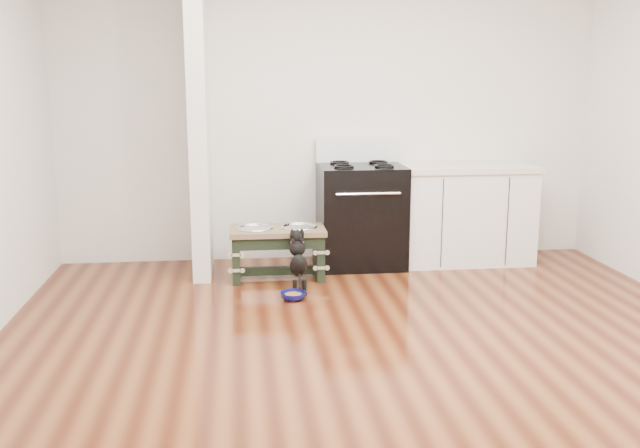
# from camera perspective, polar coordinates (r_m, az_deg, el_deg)

# --- Properties ---
(ground) EXTENTS (5.00, 5.00, 0.00)m
(ground) POSITION_cam_1_polar(r_m,az_deg,el_deg) (4.55, 4.78, -10.39)
(ground) COLOR #451B0C
(ground) RESTS_ON ground
(room_shell) EXTENTS (5.00, 5.00, 5.00)m
(room_shell) POSITION_cam_1_polar(r_m,az_deg,el_deg) (4.21, 5.17, 10.47)
(room_shell) COLOR silver
(room_shell) RESTS_ON ground
(partition_wall) EXTENTS (0.15, 0.80, 2.70)m
(partition_wall) POSITION_cam_1_polar(r_m,az_deg,el_deg) (6.24, -9.66, 8.31)
(partition_wall) COLOR silver
(partition_wall) RESTS_ON ground
(oven_range) EXTENTS (0.76, 0.69, 1.14)m
(oven_range) POSITION_cam_1_polar(r_m,az_deg,el_deg) (6.50, 3.29, 0.83)
(oven_range) COLOR black
(oven_range) RESTS_ON ground
(cabinet_run) EXTENTS (1.24, 0.64, 0.91)m
(cabinet_run) POSITION_cam_1_polar(r_m,az_deg,el_deg) (6.75, 11.48, 0.82)
(cabinet_run) COLOR white
(cabinet_run) RESTS_ON ground
(dog_feeder) EXTENTS (0.81, 0.43, 0.46)m
(dog_feeder) POSITION_cam_1_polar(r_m,az_deg,el_deg) (6.08, -3.41, -1.51)
(dog_feeder) COLOR black
(dog_feeder) RESTS_ON ground
(puppy) EXTENTS (0.14, 0.41, 0.49)m
(puppy) POSITION_cam_1_polar(r_m,az_deg,el_deg) (5.74, -1.77, -2.77)
(puppy) COLOR black
(puppy) RESTS_ON ground
(floor_bowl) EXTENTS (0.22, 0.22, 0.06)m
(floor_bowl) POSITION_cam_1_polar(r_m,az_deg,el_deg) (5.57, -2.15, -5.77)
(floor_bowl) COLOR #0C0C56
(floor_bowl) RESTS_ON ground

